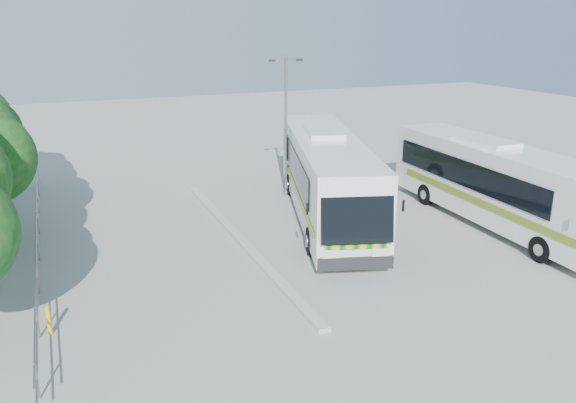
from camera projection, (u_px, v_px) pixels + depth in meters
name	position (u px, v px, depth m)	size (l,w,h in m)	color
ground	(309.00, 249.00, 22.53)	(100.00, 100.00, 0.00)	#9B9B96
kerb_divider	(239.00, 238.00, 23.41)	(0.40, 16.00, 0.15)	#B2B2AD
railing	(37.00, 233.00, 22.10)	(0.06, 22.00, 1.00)	gray
coach_main	(326.00, 175.00, 25.53)	(6.61, 13.66, 3.74)	silver
coach_adjacent	(498.00, 183.00, 24.65)	(3.11, 12.80, 3.53)	silver
lamppost	(286.00, 121.00, 28.38)	(1.74, 0.25, 7.12)	gray
bollard	(49.00, 320.00, 16.21)	(0.13, 0.13, 0.94)	#D4BD0C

